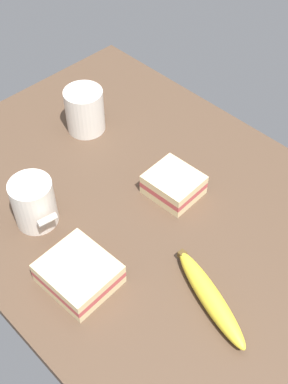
{
  "coord_description": "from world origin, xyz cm",
  "views": [
    {
      "loc": [
        -43.42,
        42.49,
        72.73
      ],
      "look_at": [
        0.0,
        0.0,
        5.0
      ],
      "focal_mm": 46.36,
      "sensor_mm": 36.0,
      "label": 1
    }
  ],
  "objects_px": {
    "coffee_mug_milky": "(85,110)",
    "sandwich_main": "(174,185)",
    "coffee_mug_black": "(34,202)",
    "sandwich_side": "(79,273)",
    "banana": "(210,297)"
  },
  "relations": [
    {
      "from": "coffee_mug_black",
      "to": "coffee_mug_milky",
      "type": "relative_size",
      "value": 1.0
    },
    {
      "from": "coffee_mug_black",
      "to": "banana",
      "type": "bearing_deg",
      "value": -164.07
    },
    {
      "from": "sandwich_side",
      "to": "banana",
      "type": "height_order",
      "value": "sandwich_side"
    },
    {
      "from": "coffee_mug_milky",
      "to": "sandwich_side",
      "type": "xyz_separation_m",
      "value": [
        -0.29,
        0.26,
        -0.03
      ]
    },
    {
      "from": "coffee_mug_black",
      "to": "banana",
      "type": "relative_size",
      "value": 0.51
    },
    {
      "from": "coffee_mug_milky",
      "to": "sandwich_main",
      "type": "height_order",
      "value": "coffee_mug_milky"
    },
    {
      "from": "coffee_mug_black",
      "to": "sandwich_side",
      "type": "bearing_deg",
      "value": 169.77
    },
    {
      "from": "coffee_mug_black",
      "to": "sandwich_side",
      "type": "relative_size",
      "value": 0.82
    },
    {
      "from": "sandwich_main",
      "to": "coffee_mug_milky",
      "type": "bearing_deg",
      "value": -0.66
    },
    {
      "from": "coffee_mug_black",
      "to": "banana",
      "type": "xyz_separation_m",
      "value": [
        -0.33,
        -0.09,
        -0.03
      ]
    },
    {
      "from": "sandwich_main",
      "to": "sandwich_side",
      "type": "xyz_separation_m",
      "value": [
        -0.03,
        0.25,
        0.0
      ]
    },
    {
      "from": "sandwich_main",
      "to": "sandwich_side",
      "type": "distance_m",
      "value": 0.25
    },
    {
      "from": "coffee_mug_black",
      "to": "coffee_mug_milky",
      "type": "bearing_deg",
      "value": -59.49
    },
    {
      "from": "coffee_mug_milky",
      "to": "coffee_mug_black",
      "type": "bearing_deg",
      "value": 120.51
    },
    {
      "from": "coffee_mug_black",
      "to": "banana",
      "type": "distance_m",
      "value": 0.34
    }
  ]
}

